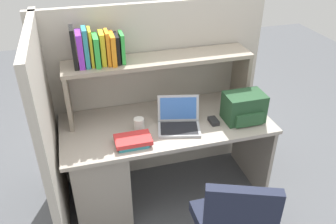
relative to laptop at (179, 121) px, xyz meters
name	(u,v)px	position (x,y,z in m)	size (l,w,h in m)	color
ground_plane	(166,192)	(-0.07, 0.09, -0.78)	(8.00, 8.00, 0.00)	#595B60
desk	(119,164)	(-0.46, 0.09, -0.38)	(1.60, 0.70, 0.73)	#AAA093
cubicle_partition_rear	(154,94)	(-0.07, 0.47, -0.01)	(1.84, 0.05, 1.55)	#BCB5A8
cubicle_partition_left	(50,138)	(-0.92, 0.04, -0.01)	(0.05, 1.06, 1.55)	#BCB5A8
overhead_hutch	(159,70)	(-0.07, 0.29, 0.30)	(1.44, 0.28, 0.45)	gray
reference_books_on_shelf	(97,48)	(-0.52, 0.29, 0.52)	(0.36, 0.19, 0.28)	black
laptop	(179,121)	(0.00, 0.00, 0.00)	(0.36, 0.33, 0.22)	#B7BABF
backpack	(244,108)	(0.51, -0.04, 0.06)	(0.30, 0.22, 0.22)	#264C2D
computer_mouse	(214,121)	(0.27, -0.02, -0.03)	(0.06, 0.10, 0.03)	#262628
paper_cup	(139,124)	(-0.29, 0.05, -0.01)	(0.08, 0.08, 0.09)	white
desk_book_stack	(133,141)	(-0.37, -0.12, -0.02)	(0.25, 0.17, 0.05)	teal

